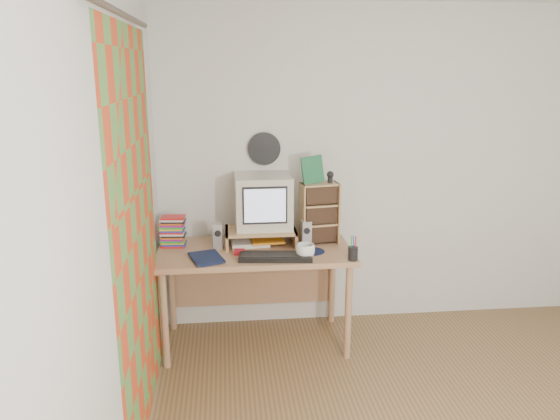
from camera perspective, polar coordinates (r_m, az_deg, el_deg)
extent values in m
plane|color=silver|center=(4.38, 10.58, 4.20)|extent=(3.50, 0.00, 3.50)
plane|color=silver|center=(2.56, -17.25, -3.87)|extent=(0.00, 3.50, 3.50)
plane|color=#C33C1B|center=(3.03, -14.67, -2.75)|extent=(0.00, 2.20, 2.20)
cylinder|color=black|center=(4.17, -1.67, 6.41)|extent=(0.25, 0.02, 0.25)
cube|color=tan|center=(3.99, -2.65, -4.36)|extent=(1.40, 0.70, 0.04)
cube|color=tan|center=(4.42, -2.85, -7.30)|extent=(1.33, 0.02, 0.41)
cylinder|color=tan|center=(3.88, -11.98, -11.24)|extent=(0.05, 0.05, 0.71)
cylinder|color=tan|center=(3.95, 7.14, -10.54)|extent=(0.05, 0.05, 0.71)
cylinder|color=tan|center=(4.41, -11.23, -7.93)|extent=(0.05, 0.05, 0.71)
cylinder|color=tan|center=(4.47, 5.47, -7.39)|extent=(0.05, 0.05, 0.71)
cube|color=tan|center=(4.05, -5.58, -2.91)|extent=(0.02, 0.30, 0.12)
cube|color=tan|center=(4.08, 1.46, -2.70)|extent=(0.02, 0.30, 0.12)
cube|color=tan|center=(4.05, -2.05, -2.14)|extent=(0.52, 0.30, 0.02)
cube|color=beige|center=(4.04, -1.75, 0.87)|extent=(0.41, 0.41, 0.39)
cube|color=#AEAEB3|center=(4.00, -6.50, -2.68)|extent=(0.07, 0.07, 0.18)
cube|color=#AEAEB3|center=(4.04, 2.74, -2.41)|extent=(0.08, 0.08, 0.19)
cube|color=black|center=(3.77, -0.46, -4.91)|extent=(0.52, 0.22, 0.03)
cube|color=tan|center=(4.07, 4.13, -0.33)|extent=(0.29, 0.18, 0.46)
imported|color=white|center=(3.77, 2.67, -4.34)|extent=(0.17, 0.17, 0.10)
imported|color=#0F1938|center=(3.77, -9.18, -4.97)|extent=(0.29, 0.24, 0.05)
cylinder|color=#0F1033|center=(3.93, 3.31, -4.34)|extent=(0.24, 0.24, 0.00)
cube|color=#B01221|center=(3.87, -4.26, -4.40)|extent=(0.08, 0.06, 0.04)
cube|color=#1B613A|center=(3.99, 3.40, 4.20)|extent=(0.16, 0.06, 0.20)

